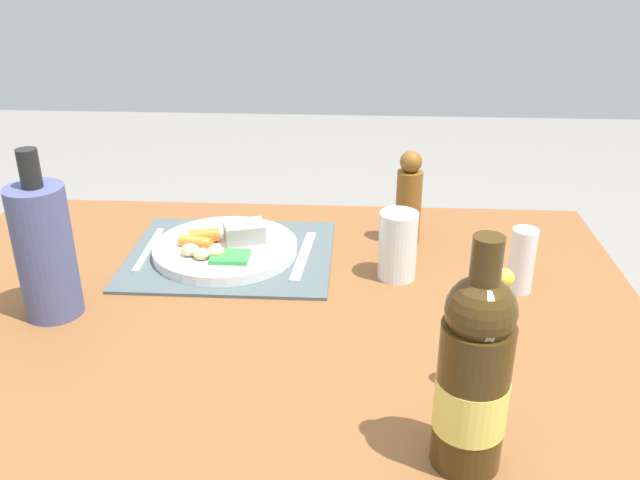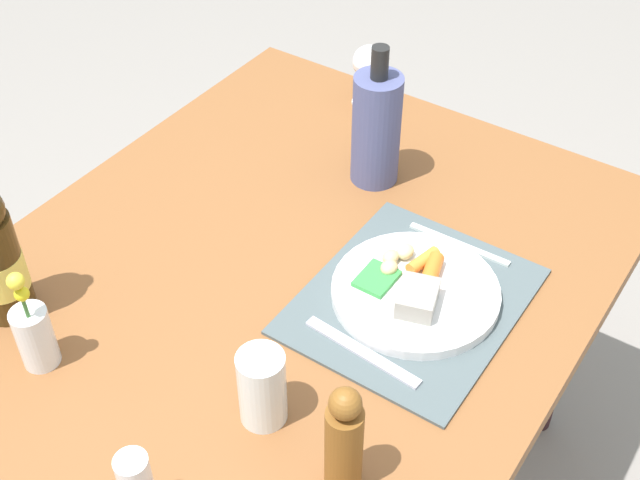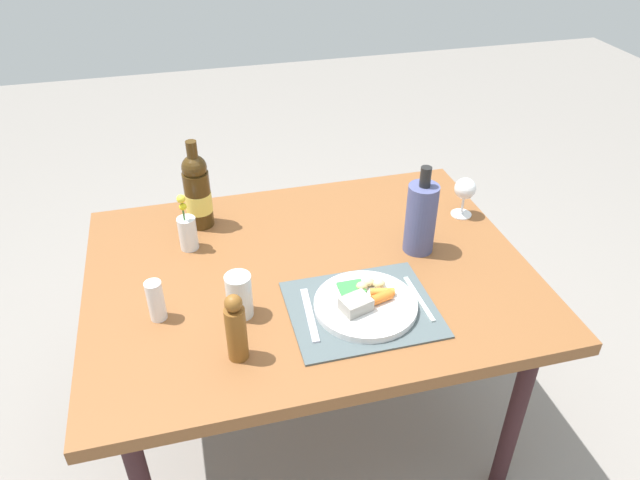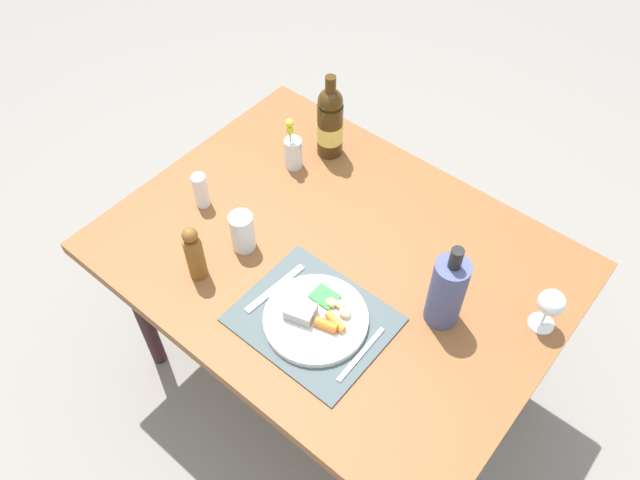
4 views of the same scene
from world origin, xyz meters
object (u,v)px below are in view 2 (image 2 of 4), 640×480
Objects in this scene: pepper_mill at (344,441)px; dinner_plate at (415,290)px; fork at (362,352)px; cooler_bottle at (376,128)px; knife at (459,244)px; wine_glass at (369,64)px; water_tumbler at (262,391)px; dining_table at (276,311)px; flower_vase at (34,334)px.

dinner_plate is at bearing 14.03° from pepper_mill.
cooler_bottle reaches higher than fork.
dinner_plate is at bearing 177.26° from knife.
wine_glass is 0.48× the size of cooler_bottle.
fork is at bearing -150.97° from cooler_bottle.
water_tumbler is 0.84m from wine_glass.
water_tumbler is at bearing -164.22° from cooler_bottle.
pepper_mill is at bearing -150.22° from fork.
fork is at bearing -149.02° from wine_glass.
dining_table is 4.55× the size of cooler_bottle.
dining_table is 4.62× the size of dinner_plate.
knife is at bearing -40.07° from dining_table.
fork is 1.10× the size of knife.
knife is (0.30, -0.01, 0.00)m from fork.
water_tumbler is (-0.48, 0.07, 0.05)m from knife.
cooler_bottle reaches higher than wine_glass.
pepper_mill is at bearing -80.57° from flower_vase.
dinner_plate reaches higher than fork.
flower_vase is at bearing 177.90° from wine_glass.
knife is at bearing -1.60° from dinner_plate.
fork is 0.46m from cooler_bottle.
fork is at bearing -54.67° from flower_vase.
cooler_bottle is at bearing 27.78° from pepper_mill.
water_tumbler reaches higher than fork.
water_tumbler is 0.92× the size of wine_glass.
dining_table is 0.22m from fork.
dining_table is 0.60m from wine_glass.
wine_glass is at bearing 29.62° from pepper_mill.
knife reaches higher than dining_table.
wine_glass is 0.26m from cooler_bottle.
cooler_bottle reaches higher than pepper_mill.
cooler_bottle is at bearing 33.55° from fork.
flower_vase reaches higher than knife.
dining_table is 0.34m from knife.
knife is 1.51× the size of water_tumbler.
wine_glass reaches higher than dinner_plate.
cooler_bottle is 1.47× the size of flower_vase.
dinner_plate is at bearing -43.10° from flower_vase.
dinner_plate is 0.59m from flower_vase.
knife is at bearing -129.13° from wine_glass.
pepper_mill is at bearing -171.72° from knife.
dining_table is 10.18× the size of water_tumbler.
flower_vase reaches higher than fork.
wine_glass is 0.71× the size of pepper_mill.
dinner_plate is at bearing -137.11° from cooler_bottle.
fork is at bearing 177.41° from dinner_plate.
flower_vase is at bearing 149.41° from dining_table.
water_tumbler is at bearing -72.28° from flower_vase.
pepper_mill is at bearing -150.38° from wine_glass.
dining_table is at bearing 50.07° from pepper_mill.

